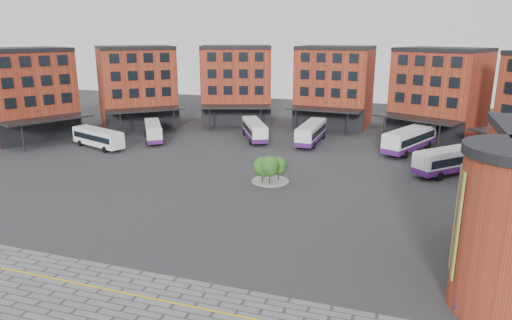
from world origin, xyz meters
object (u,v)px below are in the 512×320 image
(bus_a, at_px, (98,137))
(bus_d, at_px, (311,132))
(tree_island, at_px, (269,167))
(bus_c, at_px, (254,130))
(bus_b, at_px, (153,131))
(bus_e, at_px, (410,139))
(bus_f, at_px, (454,160))
(blue_car, at_px, (495,307))

(bus_a, relative_size, bus_d, 0.91)
(tree_island, xyz_separation_m, bus_c, (-8.82, 20.61, -0.20))
(tree_island, xyz_separation_m, bus_b, (-24.19, 14.86, -0.28))
(tree_island, relative_size, bus_d, 0.39)
(bus_c, bearing_deg, bus_e, -29.01)
(tree_island, relative_size, bus_f, 0.43)
(tree_island, relative_size, bus_a, 0.42)
(bus_c, xyz_separation_m, bus_f, (29.31, -9.91, 0.11))
(bus_e, bearing_deg, bus_c, -155.98)
(bus_a, relative_size, bus_e, 0.85)
(bus_e, xyz_separation_m, blue_car, (5.42, -41.11, -1.13))
(tree_island, bearing_deg, blue_car, -45.05)
(blue_car, bearing_deg, tree_island, 53.49)
(bus_a, bearing_deg, tree_island, -84.63)
(tree_island, bearing_deg, bus_c, 113.16)
(bus_f, bearing_deg, tree_island, -108.65)
(bus_b, bearing_deg, bus_a, -160.24)
(bus_a, bearing_deg, bus_c, -37.98)
(bus_c, bearing_deg, bus_b, 171.94)
(bus_b, xyz_separation_m, bus_c, (15.38, 5.75, 0.08))
(bus_a, relative_size, bus_f, 1.02)
(bus_e, distance_m, bus_f, 11.06)
(tree_island, distance_m, blue_car, 29.25)
(bus_d, bearing_deg, bus_a, -155.21)
(bus_a, xyz_separation_m, bus_b, (5.27, 7.07, -0.14))
(bus_c, xyz_separation_m, bus_e, (24.05, -0.19, 0.21))
(bus_b, bearing_deg, bus_c, -13.03)
(bus_f, distance_m, blue_car, 31.40)
(bus_d, distance_m, bus_f, 22.52)
(bus_a, relative_size, bus_c, 0.97)
(bus_b, xyz_separation_m, blue_car, (44.84, -35.55, -0.84))
(bus_a, height_order, bus_b, bus_b)
(bus_e, bearing_deg, tree_island, -102.25)
(bus_a, height_order, blue_car, bus_a)
(bus_a, height_order, bus_f, bus_f)
(bus_c, bearing_deg, bus_a, -176.73)
(bus_a, xyz_separation_m, bus_e, (44.70, 12.64, 0.14))
(bus_e, bearing_deg, bus_d, -157.91)
(bus_d, xyz_separation_m, blue_car, (20.16, -41.72, -1.01))
(bus_f, bearing_deg, bus_a, -132.88)
(tree_island, distance_m, bus_b, 28.39)
(bus_f, bearing_deg, bus_d, -163.54)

